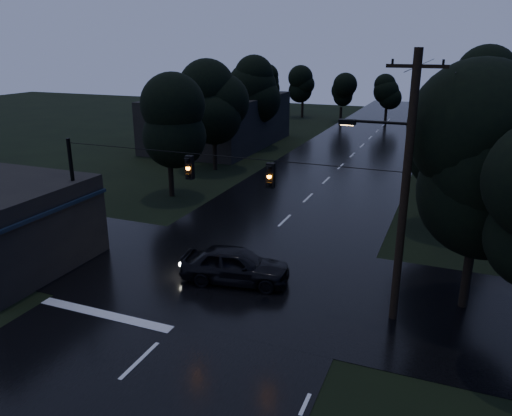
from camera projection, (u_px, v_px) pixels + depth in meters
The scene contains 15 objects.
main_road at pixel (326, 181), 38.72m from camera, with size 12.00×120.00×0.02m, color black.
cross_street at pixel (228, 275), 22.86m from camera, with size 60.00×9.00×0.02m, color black.
building_far_left at pixel (220, 121), 51.72m from camera, with size 10.00×16.00×5.00m, color black.
utility_pole_main at pixel (403, 187), 17.70m from camera, with size 3.50×0.30×10.00m.
utility_pole_far at pixel (444, 143), 32.79m from camera, with size 2.00×0.30×7.50m.
anchor_pole_left at pixel (75, 201), 23.71m from camera, with size 0.18×0.18×6.00m, color black.
span_signals at pixel (228, 170), 20.13m from camera, with size 15.00×0.37×1.12m.
tree_corner_near at pixel (483, 161), 18.31m from camera, with size 4.48×4.48×9.44m.
tree_left_a at pixel (168, 121), 33.23m from camera, with size 3.92×3.92×8.26m.
tree_left_b at pixel (213, 102), 40.37m from camera, with size 4.20×4.20×8.85m.
tree_left_c at pixel (253, 88), 49.27m from camera, with size 4.48×4.48×9.44m.
tree_right_a at pixel (457, 132), 26.71m from camera, with size 4.20×4.20×8.85m.
tree_right_b at pixel (470, 108), 33.43m from camera, with size 4.48×4.48×9.44m.
tree_right_c at pixel (478, 91), 41.91m from camera, with size 4.76×4.76×10.03m.
car at pixel (235, 265), 22.01m from camera, with size 1.94×4.82×1.64m, color black.
Camera 1 is at (8.95, -6.76, 10.09)m, focal length 35.00 mm.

